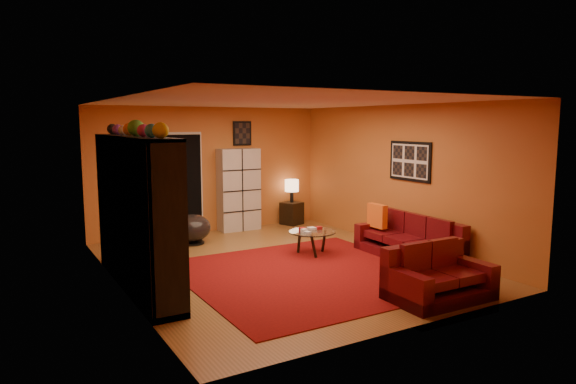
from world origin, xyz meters
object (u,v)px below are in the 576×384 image
sofa (411,241)px  table_lamp (292,186)px  tv (140,217)px  bowl_chair (193,228)px  coffee_table (312,234)px  storage_cabinet (239,190)px  entertainment_unit (136,213)px  loveseat (435,277)px  side_table (292,213)px

sofa → table_lamp: (-0.28, 3.50, 0.58)m
tv → bowl_chair: (1.49, 2.07, -0.69)m
coffee_table → bowl_chair: bowl_chair is taller
tv → storage_cabinet: size_ratio=0.53×
bowl_chair → table_lamp: 2.73m
bowl_chair → table_lamp: table_lamp is taller
table_lamp → tv: bearing=-146.0°
entertainment_unit → storage_cabinet: (2.84, 2.80, -0.18)m
sofa → table_lamp: table_lamp is taller
tv → table_lamp: bearing=-56.0°
coffee_table → table_lamp: bearing=66.8°
sofa → bowl_chair: size_ratio=2.88×
loveseat → coffee_table: bearing=4.9°
storage_cabinet → side_table: (1.28, -0.05, -0.62)m
storage_cabinet → bowl_chair: 1.60m
entertainment_unit → bowl_chair: size_ratio=4.38×
sofa → loveseat: (-1.17, -1.67, -0.00)m
coffee_table → bowl_chair: bearing=129.9°
side_table → table_lamp: 0.62m
tv → side_table: 4.97m
tv → coffee_table: tv is taller
bowl_chair → side_table: bowl_chair is taller
bowl_chair → side_table: (2.59, 0.68, -0.05)m
coffee_table → table_lamp: table_lamp is taller
entertainment_unit → coffee_table: 3.14m
loveseat → table_lamp: size_ratio=2.61×
entertainment_unit → table_lamp: size_ratio=5.82×
tv → side_table: bearing=-56.0°
entertainment_unit → side_table: bearing=33.7°
coffee_table → storage_cabinet: storage_cabinet is taller
sofa → side_table: size_ratio=3.94×
side_table → table_lamp: size_ratio=0.97×
loveseat → side_table: 5.25m
tv → coffee_table: bearing=-85.2°
loveseat → bowl_chair: 4.80m
storage_cabinet → table_lamp: bearing=-1.6°
tv → bowl_chair: tv is taller
storage_cabinet → side_table: storage_cabinet is taller
sofa → loveseat: size_ratio=1.46×
coffee_table → storage_cabinet: size_ratio=0.47×
loveseat → tv: bearing=53.8°
table_lamp → storage_cabinet: bearing=177.8°
storage_cabinet → side_table: size_ratio=3.47×
tv → side_table: size_ratio=1.84×
entertainment_unit → loveseat: entertainment_unit is taller
loveseat → storage_cabinet: storage_cabinet is taller
sofa → side_table: 3.51m
side_table → tv: bearing=-146.0°
storage_cabinet → side_table: bearing=-1.6°
side_table → storage_cabinet: bearing=177.8°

